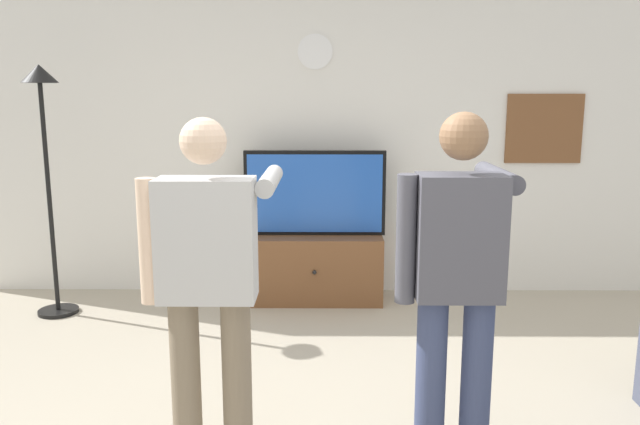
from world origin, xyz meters
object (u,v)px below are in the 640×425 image
object	(u,v)px
framed_picture	(544,129)
person_standing_nearer_couch	(457,278)
floor_lamp	(44,139)
person_standing_nearer_lamp	(209,275)
wall_clock	(315,52)
television	(315,193)
tv_stand	(315,268)

from	to	relation	value
framed_picture	person_standing_nearer_couch	size ratio (longest dim) A/B	0.39
floor_lamp	person_standing_nearer_lamp	size ratio (longest dim) A/B	1.19
wall_clock	person_standing_nearer_couch	distance (m)	3.12
wall_clock	framed_picture	xyz separation A→B (m)	(2.00, 0.00, -0.65)
television	person_standing_nearer_couch	distance (m)	2.66
wall_clock	person_standing_nearer_couch	xyz separation A→B (m)	(0.68, -2.82, -1.17)
person_standing_nearer_lamp	television	bearing A→B (deg)	79.81
tv_stand	floor_lamp	bearing A→B (deg)	-171.08
tv_stand	wall_clock	distance (m)	1.87
floor_lamp	television	bearing A→B (deg)	10.14
wall_clock	floor_lamp	size ratio (longest dim) A/B	0.15
framed_picture	person_standing_nearer_lamp	distance (m)	3.73
wall_clock	person_standing_nearer_couch	bearing A→B (deg)	-76.40
television	person_standing_nearer_couch	size ratio (longest dim) A/B	0.71
television	framed_picture	world-z (taller)	framed_picture
floor_lamp	person_standing_nearer_couch	distance (m)	3.58
wall_clock	person_standing_nearer_lamp	xyz separation A→B (m)	(-0.45, -2.76, -1.17)
tv_stand	floor_lamp	distance (m)	2.43
television	person_standing_nearer_couch	bearing A→B (deg)	-75.16
framed_picture	floor_lamp	bearing A→B (deg)	-171.34
television	wall_clock	bearing A→B (deg)	90.00
person_standing_nearer_couch	tv_stand	bearing A→B (deg)	105.10
framed_picture	floor_lamp	world-z (taller)	floor_lamp
person_standing_nearer_lamp	person_standing_nearer_couch	xyz separation A→B (m)	(1.13, -0.06, 0.00)
person_standing_nearer_lamp	person_standing_nearer_couch	distance (m)	1.13
person_standing_nearer_couch	framed_picture	bearing A→B (deg)	64.89
framed_picture	person_standing_nearer_lamp	world-z (taller)	framed_picture
framed_picture	person_standing_nearer_lamp	xyz separation A→B (m)	(-2.46, -2.76, -0.52)
television	wall_clock	distance (m)	1.21
framed_picture	wall_clock	bearing A→B (deg)	-179.86
wall_clock	floor_lamp	bearing A→B (deg)	-163.61
floor_lamp	person_standing_nearer_lamp	bearing A→B (deg)	-52.09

